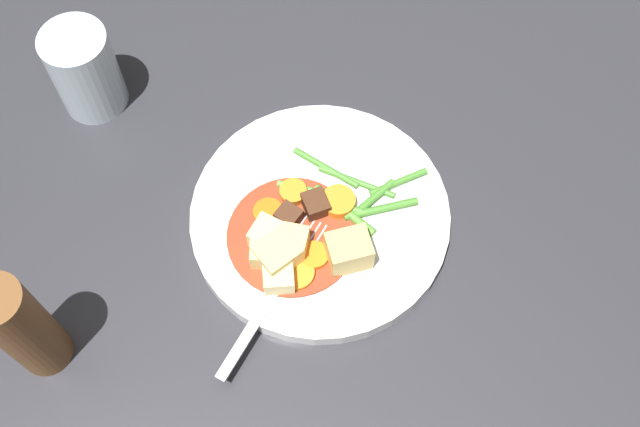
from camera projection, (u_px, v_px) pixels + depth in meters
ground_plane at (320, 222)px, 0.77m from camera, size 3.00×3.00×0.00m
dinner_plate at (320, 218)px, 0.76m from camera, size 0.25×0.25×0.02m
stew_sauce at (294, 238)px, 0.74m from camera, size 0.12×0.12×0.00m
carrot_slice_0 at (338, 202)px, 0.75m from camera, size 0.04×0.04×0.01m
carrot_slice_1 at (268, 213)px, 0.75m from camera, size 0.03×0.03×0.01m
carrot_slice_2 at (314, 256)px, 0.73m from camera, size 0.03×0.03×0.01m
carrot_slice_3 at (297, 273)px, 0.72m from camera, size 0.04×0.04×0.01m
carrot_slice_4 at (293, 193)px, 0.75m from camera, size 0.04×0.04×0.01m
potato_chunk_0 at (269, 236)px, 0.73m from camera, size 0.04×0.04×0.03m
potato_chunk_1 at (263, 252)px, 0.72m from camera, size 0.04×0.04×0.03m
potato_chunk_2 at (278, 255)px, 0.72m from camera, size 0.04×0.04×0.03m
potato_chunk_3 at (349, 251)px, 0.72m from camera, size 0.05×0.05×0.03m
potato_chunk_4 at (295, 242)px, 0.72m from camera, size 0.03×0.03×0.03m
potato_chunk_5 at (279, 278)px, 0.71m from camera, size 0.04×0.04×0.02m
meat_chunk_0 at (317, 204)px, 0.75m from camera, size 0.03×0.03×0.02m
meat_chunk_1 at (289, 217)px, 0.74m from camera, size 0.02×0.03×0.02m
green_bean_0 at (355, 180)px, 0.76m from camera, size 0.04×0.07×0.01m
green_bean_1 at (325, 201)px, 0.75m from camera, size 0.04×0.06×0.01m
green_bean_2 at (398, 182)px, 0.76m from camera, size 0.06×0.03×0.01m
green_bean_3 at (381, 209)px, 0.75m from camera, size 0.07×0.04×0.01m
green_bean_4 at (344, 210)px, 0.75m from camera, size 0.02×0.07×0.01m
green_bean_5 at (326, 168)px, 0.77m from camera, size 0.02×0.07×0.01m
green_bean_6 at (371, 200)px, 0.75m from camera, size 0.06×0.01×0.01m
green_bean_7 at (316, 192)px, 0.76m from camera, size 0.05×0.07×0.01m
fork at (275, 291)px, 0.71m from camera, size 0.17×0.07×0.00m
water_glass at (85, 71)px, 0.79m from camera, size 0.07×0.07×0.10m
pepper_mill at (23, 328)px, 0.65m from camera, size 0.05×0.05×0.14m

